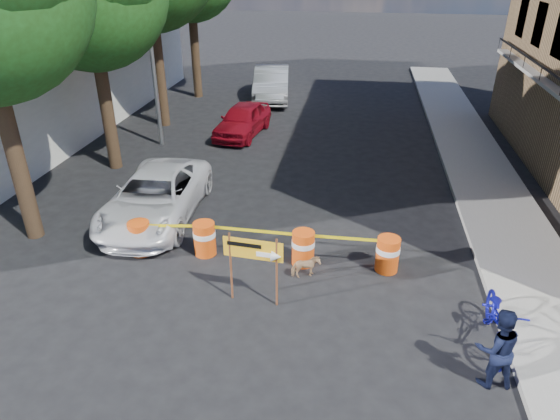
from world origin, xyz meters
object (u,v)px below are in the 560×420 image
(detour_sign, at_px, (260,256))
(sedan_silver, at_px, (272,83))
(barrel_mid_right, at_px, (303,247))
(pedestrian, at_px, (497,348))
(barrel_far_left, at_px, (140,237))
(barrel_far_right, at_px, (388,254))
(sedan_red, at_px, (243,120))
(suv_white, at_px, (155,197))
(bicycle, at_px, (503,299))
(barrel_mid_left, at_px, (205,238))
(dog, at_px, (306,267))

(detour_sign, bearing_deg, sedan_silver, 104.13)
(barrel_mid_right, height_order, pedestrian, pedestrian)
(barrel_far_left, distance_m, sedan_silver, 15.50)
(barrel_far_right, bearing_deg, sedan_silver, 109.96)
(detour_sign, height_order, sedan_red, detour_sign)
(barrel_far_left, xyz_separation_m, pedestrian, (8.03, -3.17, 0.34))
(sedan_red, bearing_deg, pedestrian, -51.84)
(suv_white, bearing_deg, detour_sign, -44.64)
(barrel_far_right, relative_size, detour_sign, 0.53)
(bicycle, bearing_deg, barrel_far_right, 136.90)
(barrel_mid_left, height_order, sedan_red, sedan_red)
(pedestrian, distance_m, sedan_silver, 20.03)
(barrel_mid_left, distance_m, barrel_mid_right, 2.55)
(pedestrian, xyz_separation_m, bicycle, (0.30, 1.12, 0.26))
(barrel_far_right, distance_m, detour_sign, 3.40)
(barrel_far_left, bearing_deg, detour_sign, -24.01)
(dog, bearing_deg, pedestrian, -150.69)
(barrel_mid_left, xyz_separation_m, dog, (2.68, -0.64, -0.19))
(detour_sign, height_order, suv_white, detour_sign)
(pedestrian, bearing_deg, barrel_far_left, -30.38)
(barrel_far_right, distance_m, bicycle, 3.11)
(barrel_mid_left, bearing_deg, suv_white, 139.62)
(barrel_far_right, height_order, detour_sign, detour_sign)
(barrel_mid_right, bearing_deg, sedan_red, 111.38)
(barrel_mid_left, xyz_separation_m, sedan_red, (-1.14, 9.38, 0.19))
(bicycle, relative_size, dog, 3.15)
(barrel_mid_left, xyz_separation_m, suv_white, (-1.96, 1.66, 0.22))
(dog, relative_size, sedan_red, 0.17)
(barrel_mid_right, bearing_deg, suv_white, 159.17)
(pedestrian, relative_size, bicycle, 0.76)
(barrel_far_right, xyz_separation_m, dog, (-1.93, -0.62, -0.19))
(barrel_mid_left, distance_m, detour_sign, 2.65)
(barrel_mid_right, xyz_separation_m, sedan_red, (-3.69, 9.43, 0.19))
(pedestrian, relative_size, dog, 2.39)
(detour_sign, bearing_deg, pedestrian, -14.65)
(barrel_far_right, height_order, sedan_silver, sedan_silver)
(suv_white, relative_size, sedan_silver, 0.99)
(barrel_far_right, bearing_deg, barrel_mid_left, 179.79)
(barrel_far_left, height_order, sedan_silver, sedan_silver)
(barrel_mid_left, distance_m, sedan_red, 9.45)
(barrel_far_left, bearing_deg, bicycle, -13.86)
(sedan_red, bearing_deg, suv_white, -88.34)
(barrel_far_left, distance_m, barrel_far_right, 6.28)
(barrel_mid_left, relative_size, barrel_mid_right, 1.00)
(sedan_silver, bearing_deg, sedan_red, -99.95)
(barrel_far_right, distance_m, sedan_red, 11.02)
(barrel_far_left, distance_m, bicycle, 8.60)
(barrel_mid_right, relative_size, detour_sign, 0.53)
(barrel_mid_left, distance_m, suv_white, 2.58)
(barrel_mid_left, distance_m, dog, 2.77)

